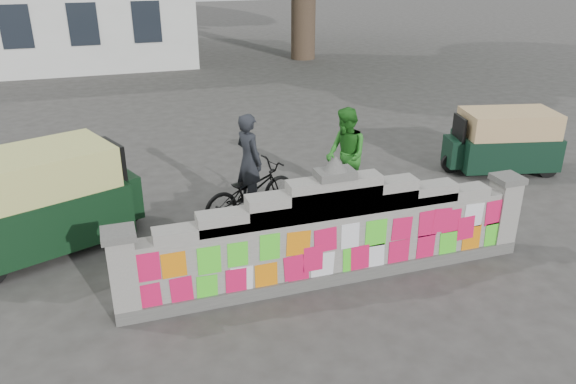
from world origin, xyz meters
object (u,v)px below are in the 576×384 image
object	(u,v)px
cyclist_bike	(250,191)
rickshaw_left	(41,200)
pedestrian	(346,155)
rickshaw_right	(503,140)
cyclist_rider	(249,173)

from	to	relation	value
cyclist_bike	rickshaw_left	size ratio (longest dim) A/B	0.62
rickshaw_left	pedestrian	bearing A→B (deg)	-18.21
cyclist_bike	rickshaw_right	world-z (taller)	rickshaw_right
cyclist_rider	rickshaw_left	bearing A→B (deg)	71.53
pedestrian	cyclist_bike	bearing A→B (deg)	-83.07
cyclist_bike	cyclist_rider	distance (m)	0.36
cyclist_rider	rickshaw_right	xyz separation A→B (m)	(6.02, 0.54, -0.16)
cyclist_rider	pedestrian	distance (m)	2.03
rickshaw_left	rickshaw_right	xyz separation A→B (m)	(9.57, 0.64, -0.17)
pedestrian	rickshaw_right	world-z (taller)	pedestrian
pedestrian	rickshaw_left	world-z (taller)	pedestrian
cyclist_rider	rickshaw_right	size ratio (longest dim) A/B	0.68
cyclist_bike	pedestrian	size ratio (longest dim) A/B	1.06
cyclist_bike	rickshaw_right	distance (m)	6.05
cyclist_bike	cyclist_rider	xyz separation A→B (m)	(-0.00, 0.00, 0.36)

